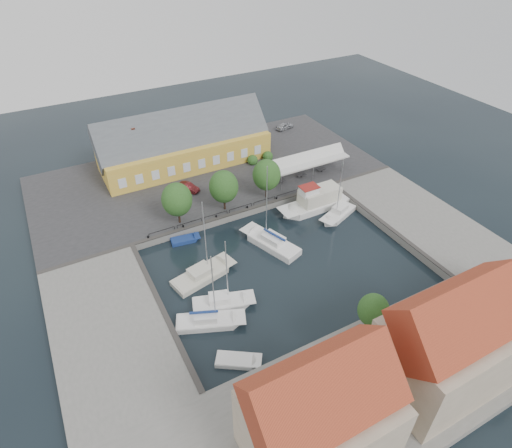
{
  "coord_description": "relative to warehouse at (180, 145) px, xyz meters",
  "views": [
    {
      "loc": [
        -22.35,
        -35.77,
        37.09
      ],
      "look_at": [
        0.0,
        6.0,
        1.5
      ],
      "focal_mm": 30.0,
      "sensor_mm": 36.0,
      "label": 1
    }
  ],
  "objects": [
    {
      "name": "ground",
      "position": [
        2.6,
        -28.36,
        -4.43
      ],
      "size": [
        140.0,
        140.0,
        0.0
      ],
      "primitive_type": "plane",
      "color": "black",
      "rests_on": "ground"
    },
    {
      "name": "east_boat_a",
      "position": [
        15.21,
        -24.6,
        -4.17
      ],
      "size": [
        7.15,
        4.6,
        9.95
      ],
      "color": "white",
      "rests_on": "ground"
    },
    {
      "name": "quay_trees",
      "position": [
        0.6,
        -16.36,
        0.45
      ],
      "size": [
        18.2,
        4.2,
        6.3
      ],
      "color": "black",
      "rests_on": "north_quay"
    },
    {
      "name": "south_bank",
      "position": [
        2.6,
        -49.36,
        -3.93
      ],
      "size": [
        56.0,
        14.0,
        1.0
      ],
      "primitive_type": "cube",
      "color": "slate",
      "rests_on": "ground"
    },
    {
      "name": "trawler",
      "position": [
        13.5,
        -21.2,
        -3.41
      ],
      "size": [
        11.38,
        3.48,
        5.0
      ],
      "color": "white",
      "rests_on": "ground"
    },
    {
      "name": "east_quay",
      "position": [
        24.6,
        -30.36,
        -3.93
      ],
      "size": [
        12.0,
        24.0,
        1.0
      ],
      "primitive_type": "cube",
      "color": "slate",
      "rests_on": "ground"
    },
    {
      "name": "west_quay",
      "position": [
        -19.4,
        -30.36,
        -3.93
      ],
      "size": [
        12.0,
        24.0,
        1.0
      ],
      "primitive_type": "cube",
      "color": "slate",
      "rests_on": "ground"
    },
    {
      "name": "north_quay",
      "position": [
        2.6,
        -5.36,
        -3.93
      ],
      "size": [
        56.0,
        26.0,
        1.0
      ],
      "primitive_type": "cube",
      "color": "#2D2D30",
      "rests_on": "ground"
    },
    {
      "name": "quay_edge_fittings",
      "position": [
        2.62,
        -23.61,
        -3.37
      ],
      "size": [
        56.0,
        24.72,
        0.4
      ],
      "color": "#383533",
      "rests_on": "north_quay"
    },
    {
      "name": "tent_canopy",
      "position": [
        16.6,
        -13.86,
        -0.74
      ],
      "size": [
        14.0,
        4.0,
        2.83
      ],
      "color": "silver",
      "rests_on": "north_quay"
    },
    {
      "name": "launch_sw",
      "position": [
        -9.07,
        -40.23,
        -4.34
      ],
      "size": [
        4.82,
        4.0,
        0.98
      ],
      "color": "white",
      "rests_on": "ground"
    },
    {
      "name": "car_silver",
      "position": [
        22.89,
        3.44,
        -2.77
      ],
      "size": [
        4.1,
        2.41,
        1.31
      ],
      "primitive_type": "imported",
      "rotation": [
        0.0,
        0.0,
        1.81
      ],
      "color": "#A6A7AD",
      "rests_on": "north_quay"
    },
    {
      "name": "launch_nw",
      "position": [
        -6.89,
        -19.43,
        -4.34
      ],
      "size": [
        4.17,
        2.13,
        0.88
      ],
      "color": "navy",
      "rests_on": "ground"
    },
    {
      "name": "warehouse",
      "position": [
        0.0,
        0.0,
        0.0
      ],
      "size": [
        28.56,
        14.0,
        9.55
      ],
      "color": "gold",
      "rests_on": "north_quay"
    },
    {
      "name": "west_boat_d",
      "position": [
        -9.67,
        -34.33,
        -4.16
      ],
      "size": [
        7.89,
        5.02,
        10.4
      ],
      "color": "white",
      "rests_on": "ground"
    },
    {
      "name": "west_boat_c",
      "position": [
        -7.25,
        -32.51,
        -4.17
      ],
      "size": [
        7.52,
        4.4,
        9.96
      ],
      "color": "white",
      "rests_on": "ground"
    },
    {
      "name": "car_red",
      "position": [
        -2.27,
        -9.02,
        -2.82
      ],
      "size": [
        2.91,
        3.87,
        1.22
      ],
      "primitive_type": "imported",
      "rotation": [
        0.0,
        0.0,
        0.5
      ],
      "color": "#501215",
      "rests_on": "north_quay"
    },
    {
      "name": "townhouses",
      "position": [
        4.52,
        -51.6,
        1.4
      ],
      "size": [
        36.3,
        8.5,
        12.0
      ],
      "color": "#C1AE94",
      "rests_on": "south_bank"
    },
    {
      "name": "center_sailboat",
      "position": [
        3.04,
        -25.85,
        -4.06
      ],
      "size": [
        5.48,
        9.35,
        12.48
      ],
      "color": "white",
      "rests_on": "ground"
    },
    {
      "name": "west_boat_b",
      "position": [
        -7.44,
        -27.15,
        -4.17
      ],
      "size": [
        8.73,
        4.68,
        11.44
      ],
      "color": "beige",
      "rests_on": "ground"
    }
  ]
}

